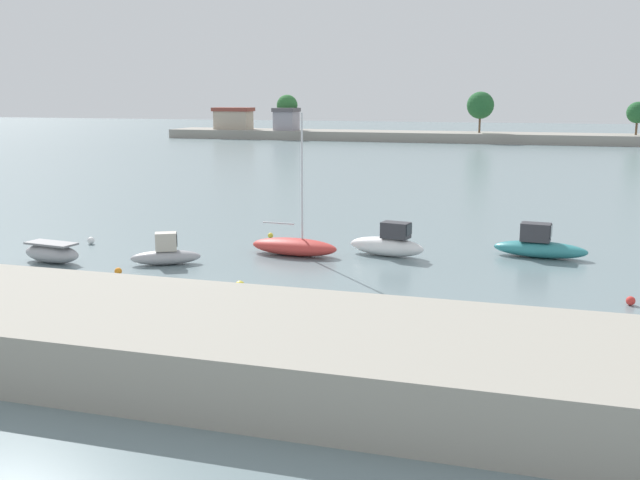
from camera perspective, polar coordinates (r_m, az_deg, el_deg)
The scene contains 13 objects.
ground_plane at distance 29.50m, azimuth -8.49°, elevation -5.15°, with size 400.00×400.00×0.00m, color slate.
seawall_embankment at distance 23.93m, azimuth -15.08°, elevation -7.00°, with size 81.07×7.20×1.85m, color #9E998C.
moored_boat_0 at distance 39.02m, azimuth -20.00°, elevation -0.94°, with size 3.38×1.68×1.02m.
moored_boat_1 at distance 37.01m, azimuth -11.81°, elevation -1.07°, with size 3.48×2.47×1.60m.
moored_boat_2 at distance 38.37m, azimuth -2.01°, elevation -0.47°, with size 4.78×1.90×7.34m.
moored_boat_3 at distance 38.30m, azimuth 5.29°, elevation -0.28°, with size 4.19×1.89×1.80m.
moored_boat_4 at distance 39.45m, azimuth 16.58°, elevation -0.45°, with size 4.80×1.83×1.77m.
mooring_buoy_0 at distance 43.19m, azimuth -17.27°, elevation -0.04°, with size 0.40×0.40×0.40m, color white.
mooring_buoy_1 at distance 35.53m, azimuth -15.32°, elevation -2.34°, with size 0.34×0.34×0.34m, color orange.
mooring_buoy_2 at distance 31.69m, azimuth -6.21°, elevation -3.53°, with size 0.44×0.44×0.44m, color yellow.
mooring_buoy_3 at distance 31.88m, azimuth 22.86°, elevation -4.35°, with size 0.36×0.36×0.36m, color red.
mooring_buoy_4 at distance 43.04m, azimuth -3.84°, elevation 0.35°, with size 0.32×0.32×0.32m, color yellow.
distant_shoreline at distance 133.18m, azimuth 11.00°, elevation 8.17°, with size 113.58×9.64×8.68m.
Camera 1 is at (12.30, -25.51, 8.24)m, focal length 41.44 mm.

